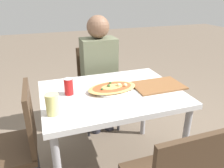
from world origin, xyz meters
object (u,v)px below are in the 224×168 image
at_px(chair_far_seated, 97,83).
at_px(pizza_main, 112,88).
at_px(dining_table, 112,101).
at_px(person_seated, 99,67).
at_px(drink_glass, 53,104).
at_px(chair_side_left, 16,141).
at_px(soda_can, 69,87).

xyz_separation_m(chair_far_seated, pizza_main, (-0.06, -0.71, 0.25)).
xyz_separation_m(dining_table, pizza_main, (0.01, 0.02, 0.10)).
distance_m(chair_far_seated, person_seated, 0.26).
relative_size(chair_far_seated, person_seated, 0.72).
bearing_deg(pizza_main, drink_glass, -155.85).
distance_m(dining_table, chair_side_left, 0.74).
bearing_deg(chair_far_seated, chair_side_left, 45.16).
distance_m(chair_side_left, pizza_main, 0.78).
xyz_separation_m(chair_far_seated, soda_can, (-0.39, -0.67, 0.30)).
distance_m(dining_table, pizza_main, 0.11).
distance_m(chair_far_seated, chair_side_left, 1.13).
relative_size(chair_far_seated, chair_side_left, 1.00).
relative_size(person_seated, pizza_main, 3.08).
relative_size(dining_table, person_seated, 0.85).
bearing_deg(drink_glass, person_seated, 56.64).
height_order(chair_far_seated, soda_can, chair_far_seated).
distance_m(dining_table, soda_can, 0.35).
relative_size(chair_far_seated, soda_can, 7.07).
bearing_deg(chair_side_left, dining_table, -84.12).
distance_m(person_seated, pizza_main, 0.60).
height_order(chair_side_left, pizza_main, chair_side_left).
bearing_deg(dining_table, chair_far_seated, 83.99).
xyz_separation_m(person_seated, pizza_main, (-0.06, -0.59, 0.03)).
xyz_separation_m(pizza_main, drink_glass, (-0.46, -0.21, 0.05)).
xyz_separation_m(dining_table, chair_far_seated, (0.08, 0.72, -0.15)).
height_order(chair_far_seated, drink_glass, chair_far_seated).
bearing_deg(chair_far_seated, soda_can, 59.59).
bearing_deg(dining_table, chair_side_left, -174.12).
bearing_deg(chair_far_seated, pizza_main, 84.82).
xyz_separation_m(soda_can, drink_glass, (-0.14, -0.25, 0.01)).
height_order(person_seated, soda_can, person_seated).
xyz_separation_m(dining_table, drink_glass, (-0.45, -0.19, 0.15)).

